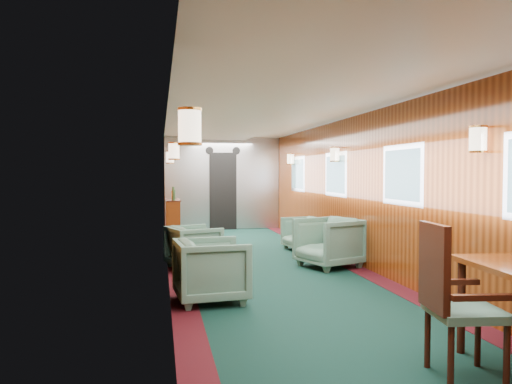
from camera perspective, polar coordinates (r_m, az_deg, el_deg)
room at (r=7.20m, az=1.99°, el=3.46°), size 12.00×12.10×2.40m
bulkhead at (r=13.03m, az=-3.83°, el=0.92°), size 2.98×0.17×2.39m
windows_right at (r=7.90m, az=12.17°, el=1.96°), size 0.02×8.60×0.80m
wall_sconces at (r=7.76m, az=1.06°, el=4.51°), size 2.97×7.97×0.25m
side_chair at (r=3.91m, az=21.44°, el=-10.84°), size 0.56×0.58×1.12m
credenza at (r=11.05m, az=-9.49°, el=-3.11°), size 0.31×1.00×1.17m
armchair_left_near at (r=5.80m, az=-5.12°, el=-8.90°), size 0.87×0.85×0.73m
armchair_left_far at (r=7.81m, az=-7.11°, el=-6.24°), size 0.93×0.91×0.67m
armchair_right_near at (r=7.91m, az=8.30°, el=-5.72°), size 1.10×1.08×0.78m
armchair_right_far at (r=9.61m, az=5.49°, el=-4.74°), size 0.82×0.81×0.63m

